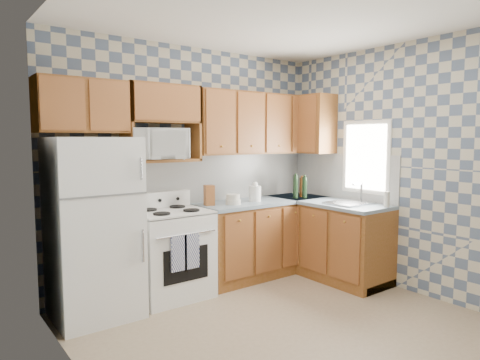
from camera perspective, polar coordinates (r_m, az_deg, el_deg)
name	(u,v)px	position (r m, az deg, el deg)	size (l,w,h in m)	color
floor	(286,326)	(4.05, 6.16, -18.80)	(3.40, 3.40, 0.00)	#8B7458
back_wall	(192,166)	(4.99, -6.36, 1.86)	(3.40, 0.02, 2.70)	slate
right_wall	(401,168)	(5.02, 20.63, 1.57)	(0.02, 3.20, 2.70)	slate
backsplash_back	(221,177)	(5.20, -2.49, 0.39)	(2.60, 0.01, 0.56)	white
backsplash_right	(342,176)	(5.49, 13.47, 0.51)	(0.01, 1.60, 0.56)	white
refrigerator	(94,228)	(4.21, -18.95, -6.09)	(0.75, 0.70, 1.68)	white
stove_body	(171,255)	(4.63, -9.23, -9.79)	(0.76, 0.65, 0.90)	white
cooktop	(170,212)	(4.53, -9.32, -4.22)	(0.76, 0.65, 0.03)	silver
backguard	(158,200)	(4.75, -10.88, -2.62)	(0.76, 0.08, 0.17)	white
dish_towel_left	(179,253)	(4.26, -8.16, -9.65)	(0.17, 0.03, 0.35)	navy
dish_towel_right	(192,251)	(4.33, -6.48, -9.39)	(0.17, 0.03, 0.35)	navy
base_cabinets_back	(263,238)	(5.35, 3.11, -7.72)	(1.75, 0.60, 0.88)	brown
base_cabinets_right	(325,239)	(5.39, 11.30, -7.71)	(0.60, 1.60, 0.88)	brown
countertop_back	(264,201)	(5.26, 3.17, -2.85)	(1.77, 0.63, 0.04)	slate
countertop_right	(326,202)	(5.31, 11.36, -2.88)	(0.63, 1.60, 0.04)	slate
upper_cabinets_back	(257,124)	(5.32, 2.25, 7.51)	(1.75, 0.33, 0.74)	brown
upper_cabinets_fridge	(81,106)	(4.31, -20.39, 9.23)	(0.82, 0.33, 0.50)	brown
upper_cabinets_right	(308,124)	(5.66, 9.07, 7.32)	(0.33, 0.70, 0.74)	brown
microwave_shelf	(162,161)	(4.61, -10.35, 2.57)	(0.80, 0.33, 0.03)	brown
microwave	(156,144)	(4.52, -11.10, 4.75)	(0.59, 0.40, 0.32)	white
sink	(349,203)	(5.08, 14.36, -3.03)	(0.48, 0.40, 0.03)	#B7B7BC
window	(366,157)	(5.26, 16.44, 2.95)	(0.02, 0.66, 0.86)	white
bottle_0	(296,187)	(5.42, 7.42, -0.91)	(0.06, 0.06, 0.29)	black
bottle_1	(305,187)	(5.45, 8.61, -0.99)	(0.06, 0.06, 0.27)	black
bottle_2	(302,187)	(5.55, 8.23, -0.96)	(0.06, 0.06, 0.25)	#522B0F
knife_block	(209,195)	(4.81, -4.13, -2.04)	(0.10, 0.10, 0.23)	brown
electric_kettle	(255,194)	(5.09, 2.01, -1.85)	(0.15, 0.15, 0.18)	white
food_containers	(233,199)	(4.87, -0.93, -2.58)	(0.17, 0.17, 0.12)	beige
soap_bottle	(387,199)	(4.95, 18.98, -2.45)	(0.06, 0.06, 0.17)	beige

